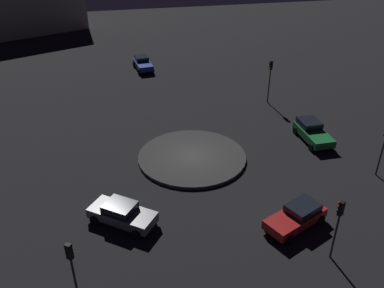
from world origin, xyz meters
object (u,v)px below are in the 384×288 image
(traffic_light_northeast, at_px, (338,218))
(car_green, at_px, (312,132))
(car_blue, at_px, (143,63))
(traffic_light_northwest, at_px, (270,73))
(car_grey, at_px, (122,213))
(car_red, at_px, (297,216))
(traffic_light_southeast, at_px, (72,261))

(traffic_light_northeast, bearing_deg, car_green, -46.69)
(car_blue, relative_size, traffic_light_northwest, 0.94)
(car_grey, xyz_separation_m, traffic_light_northwest, (-15.49, 16.06, 2.44))
(car_green, bearing_deg, car_blue, -149.85)
(car_red, distance_m, traffic_light_northwest, 19.10)
(car_green, bearing_deg, car_red, -31.51)
(traffic_light_northeast, distance_m, traffic_light_southeast, 14.04)
(traffic_light_northwest, bearing_deg, traffic_light_southeast, 6.77)
(traffic_light_northeast, distance_m, traffic_light_northwest, 21.61)
(car_red, xyz_separation_m, traffic_light_northwest, (-18.16, 5.38, 2.46))
(car_green, relative_size, car_grey, 0.95)
(car_blue, distance_m, traffic_light_northeast, 34.84)
(car_grey, height_order, traffic_light_northwest, traffic_light_northwest)
(car_green, xyz_separation_m, car_blue, (-21.20, -12.18, 0.01))
(car_green, distance_m, car_blue, 24.45)
(car_red, xyz_separation_m, traffic_light_northeast, (2.94, 0.74, 2.13))
(car_red, relative_size, traffic_light_northwest, 1.00)
(car_grey, xyz_separation_m, traffic_light_southeast, (5.52, -2.62, 2.03))
(car_blue, bearing_deg, traffic_light_northwest, 35.20)
(car_blue, relative_size, traffic_light_northeast, 1.05)
(car_grey, distance_m, traffic_light_northeast, 12.90)
(car_blue, bearing_deg, car_red, 4.95)
(car_green, distance_m, car_red, 11.74)
(car_grey, height_order, car_red, car_grey)
(traffic_light_northeast, height_order, traffic_light_northwest, traffic_light_northwest)
(traffic_light_southeast, relative_size, traffic_light_northwest, 0.86)
(car_green, height_order, traffic_light_northwest, traffic_light_northwest)
(car_green, xyz_separation_m, car_red, (9.98, -6.18, -0.04))
(car_blue, xyz_separation_m, car_red, (31.18, 6.00, -0.05))
(car_green, height_order, traffic_light_southeast, traffic_light_southeast)
(car_grey, bearing_deg, car_blue, -61.65)
(car_grey, bearing_deg, car_red, -156.33)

